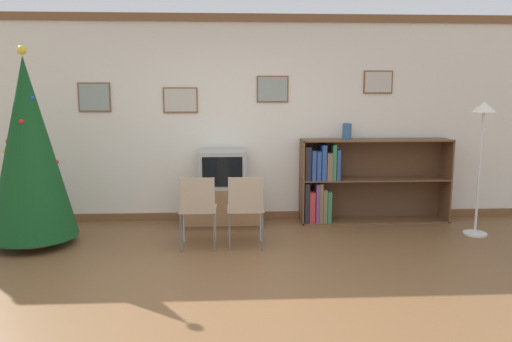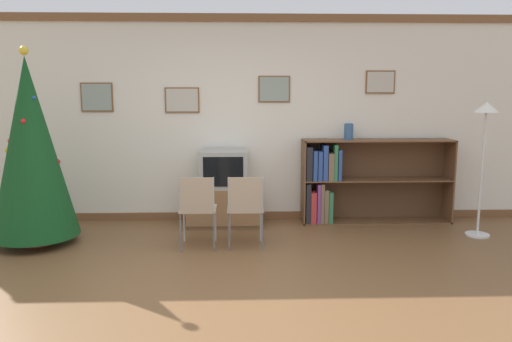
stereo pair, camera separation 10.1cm
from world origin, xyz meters
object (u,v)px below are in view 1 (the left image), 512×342
Objects in this scene: bookshelf at (346,181)px; tv_console at (223,206)px; christmas_tree at (29,149)px; folding_chair_left at (198,207)px; television at (223,169)px; vase at (347,131)px; folding_chair_right at (246,207)px; standing_lamp at (482,134)px.

tv_console is at bearing -176.54° from bookshelf.
folding_chair_left is at bearing -7.88° from christmas_tree.
tv_console is 1.57× the size of television.
television is at bearing -176.31° from vase.
television is at bearing 74.96° from folding_chair_left.
television is 0.73× the size of folding_chair_right.
vase reaches higher than bookshelf.
folding_chair_left is 2.18m from bookshelf.
television is 3.16m from standing_lamp.
folding_chair_right is at bearing -74.96° from television.
folding_chair_left is (1.86, -0.26, -0.63)m from christmas_tree.
bookshelf is at bearing 154.00° from standing_lamp.
standing_lamp is at bearing 1.33° from christmas_tree.
folding_chair_right is (2.38, -0.26, -0.63)m from christmas_tree.
christmas_tree is 1.98m from folding_chair_left.
christmas_tree is 3.83m from vase.
vase is 0.13× the size of standing_lamp.
folding_chair_right is 2.93m from standing_lamp.
christmas_tree reaches higher than folding_chair_left.
standing_lamp is (3.06, -0.60, 0.98)m from tv_console.
television reaches higher than tv_console.
tv_console is 0.59× the size of standing_lamp.
bookshelf is 0.66m from vase.
christmas_tree is at bearing -167.64° from bookshelf.
standing_lamp is at bearing 7.67° from folding_chair_right.
standing_lamp is at bearing -26.00° from bookshelf.
folding_chair_left is 0.42× the size of bookshelf.
folding_chair_right is 3.85× the size of vase.
christmas_tree reaches higher than bookshelf.
christmas_tree is 3.88m from bookshelf.
vase is (-0.01, 0.00, 0.66)m from bookshelf.
standing_lamp reaches higher than vase.
vase is (1.36, 1.08, 0.74)m from folding_chair_right.
folding_chair_left is at bearing -173.53° from standing_lamp.
vase reaches higher than folding_chair_left.
television is 0.73× the size of folding_chair_left.
bookshelf reaches higher than tv_console.
vase reaches higher than folding_chair_right.
vase is at bearing 3.60° from tv_console.
folding_chair_left reaches higher than tv_console.
bookshelf is at bearing -22.25° from vase.
christmas_tree reaches higher than standing_lamp.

